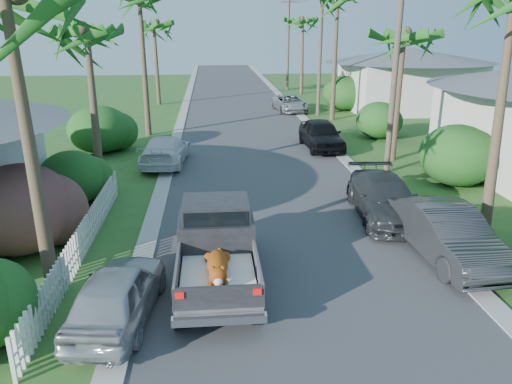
{
  "coord_description": "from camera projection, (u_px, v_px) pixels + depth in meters",
  "views": [
    {
      "loc": [
        -2.24,
        -8.03,
        6.37
      ],
      "look_at": [
        -0.9,
        6.6,
        1.4
      ],
      "focal_mm": 35.0,
      "sensor_mm": 36.0,
      "label": 1
    }
  ],
  "objects": [
    {
      "name": "house_right_far",
      "position": [
        407.0,
        82.0,
        38.55
      ],
      "size": [
        9.0,
        8.0,
        4.6
      ],
      "color": "silver",
      "rests_on": "ground"
    },
    {
      "name": "shrub_r_b",
      "position": [
        457.0,
        155.0,
        20.46
      ],
      "size": [
        3.0,
        3.3,
        2.5
      ],
      "primitive_type": "ellipsoid",
      "color": "#154A1E",
      "rests_on": "ground"
    },
    {
      "name": "palm_r_b",
      "position": [
        404.0,
        33.0,
        22.62
      ],
      "size": [
        4.4,
        4.4,
        7.2
      ],
      "color": "brown",
      "rests_on": "ground"
    },
    {
      "name": "shrub_l_d",
      "position": [
        99.0,
        129.0,
        25.72
      ],
      "size": [
        3.2,
        3.52,
        2.4
      ],
      "primitive_type": "ellipsoid",
      "color": "#154A1E",
      "rests_on": "ground"
    },
    {
      "name": "parked_car_rf",
      "position": [
        321.0,
        135.0,
        26.56
      ],
      "size": [
        1.96,
        4.55,
        1.53
      ],
      "primitive_type": "imported",
      "rotation": [
        0.0,
        0.0,
        0.03
      ],
      "color": "black",
      "rests_on": "ground"
    },
    {
      "name": "shrub_r_c",
      "position": [
        379.0,
        120.0,
        28.99
      ],
      "size": [
        2.6,
        2.86,
        2.1
      ],
      "primitive_type": "ellipsoid",
      "color": "#154A1E",
      "rests_on": "ground"
    },
    {
      "name": "parked_car_rm",
      "position": [
        384.0,
        198.0,
        17.06
      ],
      "size": [
        2.29,
        4.92,
        1.39
      ],
      "primitive_type": "imported",
      "rotation": [
        0.0,
        0.0,
        -0.07
      ],
      "color": "#2C2F31",
      "rests_on": "ground"
    },
    {
      "name": "road",
      "position": [
        245.0,
        124.0,
        33.39
      ],
      "size": [
        8.0,
        100.0,
        0.02
      ],
      "primitive_type": "cube",
      "color": "#38383A",
      "rests_on": "ground"
    },
    {
      "name": "utility_pole_d",
      "position": [
        288.0,
        43.0,
        49.39
      ],
      "size": [
        1.6,
        0.26,
        9.0
      ],
      "color": "brown",
      "rests_on": "ground"
    },
    {
      "name": "curb_left",
      "position": [
        180.0,
        125.0,
        33.02
      ],
      "size": [
        0.6,
        100.0,
        0.06
      ],
      "primitive_type": "cube",
      "color": "#A5A39E",
      "rests_on": "ground"
    },
    {
      "name": "shrub_l_c",
      "position": [
        72.0,
        178.0,
        18.29
      ],
      "size": [
        2.4,
        2.64,
        2.0
      ],
      "primitive_type": "ellipsoid",
      "color": "#154A1E",
      "rests_on": "ground"
    },
    {
      "name": "palm_l_d",
      "position": [
        154.0,
        23.0,
        39.27
      ],
      "size": [
        4.4,
        4.4,
        7.7
      ],
      "color": "brown",
      "rests_on": "ground"
    },
    {
      "name": "ground",
      "position": [
        332.0,
        365.0,
        9.81
      ],
      "size": [
        120.0,
        120.0,
        0.0
      ],
      "primitive_type": "plane",
      "color": "#315821",
      "rests_on": "ground"
    },
    {
      "name": "parked_car_rn",
      "position": [
        447.0,
        234.0,
        14.01
      ],
      "size": [
        1.93,
        4.71,
        1.52
      ],
      "primitive_type": "imported",
      "rotation": [
        0.0,
        0.0,
        0.07
      ],
      "color": "#282A2C",
      "rests_on": "ground"
    },
    {
      "name": "shrub_r_d",
      "position": [
        344.0,
        93.0,
        38.38
      ],
      "size": [
        3.2,
        3.52,
        2.6
      ],
      "primitive_type": "ellipsoid",
      "color": "#154A1E",
      "rests_on": "ground"
    },
    {
      "name": "curb_right",
      "position": [
        308.0,
        122.0,
        33.76
      ],
      "size": [
        0.6,
        100.0,
        0.06
      ],
      "primitive_type": "cube",
      "color": "#A5A39E",
      "rests_on": "ground"
    },
    {
      "name": "parked_car_rd",
      "position": [
        290.0,
        103.0,
        38.05
      ],
      "size": [
        2.5,
        4.64,
        1.24
      ],
      "primitive_type": "imported",
      "rotation": [
        0.0,
        0.0,
        0.1
      ],
      "color": "#A7A9AE",
      "rests_on": "ground"
    },
    {
      "name": "parked_car_ln",
      "position": [
        117.0,
        294.0,
        11.08
      ],
      "size": [
        2.04,
        4.04,
        1.32
      ],
      "primitive_type": "imported",
      "rotation": [
        0.0,
        0.0,
        3.01
      ],
      "color": "#B2B6BA",
      "rests_on": "ground"
    },
    {
      "name": "parked_car_lf",
      "position": [
        165.0,
        151.0,
        23.57
      ],
      "size": [
        2.28,
        4.82,
        1.36
      ],
      "primitive_type": "imported",
      "rotation": [
        0.0,
        0.0,
        3.06
      ],
      "color": "silver",
      "rests_on": "ground"
    },
    {
      "name": "picket_fence",
      "position": [
        83.0,
        239.0,
        14.32
      ],
      "size": [
        0.1,
        11.0,
        1.0
      ],
      "primitive_type": "cube",
      "color": "white",
      "rests_on": "ground"
    },
    {
      "name": "palm_l_b",
      "position": [
        86.0,
        30.0,
        18.58
      ],
      "size": [
        4.4,
        4.4,
        7.4
      ],
      "color": "brown",
      "rests_on": "ground"
    },
    {
      "name": "utility_pole_c",
      "position": [
        320.0,
        50.0,
        35.24
      ],
      "size": [
        1.6,
        0.26,
        9.0
      ],
      "color": "brown",
      "rests_on": "ground"
    },
    {
      "name": "utility_pole_b",
      "position": [
        395.0,
        68.0,
        21.08
      ],
      "size": [
        1.6,
        0.26,
        9.0
      ],
      "color": "brown",
      "rests_on": "ground"
    },
    {
      "name": "pickup_truck",
      "position": [
        217.0,
        242.0,
        12.91
      ],
      "size": [
        1.98,
        5.12,
        2.06
      ],
      "color": "black",
      "rests_on": "ground"
    },
    {
      "name": "shrub_l_b",
      "position": [
        20.0,
        209.0,
        14.39
      ],
      "size": [
        3.0,
        3.3,
        2.6
      ],
      "primitive_type": "ellipsoid",
      "color": "#9D1642",
      "rests_on": "ground"
    },
    {
      "name": "palm_r_d",
      "position": [
        303.0,
        20.0,
        45.95
      ],
      "size": [
        4.4,
        4.4,
        8.0
      ],
      "color": "brown",
      "rests_on": "ground"
    }
  ]
}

